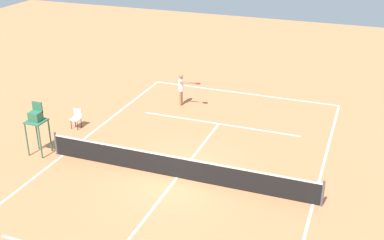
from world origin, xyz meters
The scene contains 7 objects.
ground_plane centered at (0.00, 0.00, 0.00)m, with size 60.00×60.00×0.00m, color #D37A4C.
court_lines centered at (0.00, 0.00, 0.00)m, with size 11.02×20.44×0.01m.
tennis_net centered at (0.00, 0.00, 0.50)m, with size 11.62×0.10×1.07m.
player_serving centered at (2.65, -7.23, 1.07)m, with size 1.32×0.49×1.79m.
tennis_ball centered at (1.96, -6.26, 0.03)m, with size 0.07×0.07×0.07m, color #CCE033.
umpire_chair centered at (6.48, 0.19, 1.61)m, with size 0.80×0.80×2.41m.
courtside_chair_mid centered at (6.46, -2.72, 0.53)m, with size 0.44×0.46×0.95m.
Camera 1 is at (-6.63, 15.92, 10.35)m, focal length 45.90 mm.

